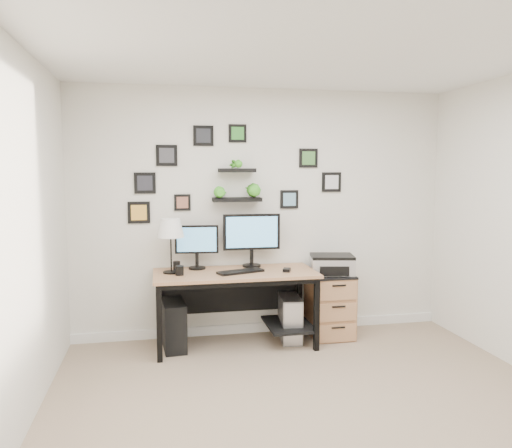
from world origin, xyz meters
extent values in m
plane|color=tan|center=(0.00, 0.00, 0.00)|extent=(4.00, 4.00, 0.00)
plane|color=white|center=(0.00, 0.00, 2.60)|extent=(4.00, 4.00, 0.00)
plane|color=silver|center=(0.00, 2.00, 1.30)|extent=(4.00, 0.00, 4.00)
plane|color=silver|center=(-2.00, 0.00, 1.30)|extent=(0.00, 4.00, 4.00)
cube|color=white|center=(0.00, 1.99, 0.05)|extent=(4.00, 0.03, 0.10)
cube|color=#AD7B52|center=(-0.37, 1.63, 0.73)|extent=(1.60, 0.70, 0.03)
cube|color=black|center=(-0.37, 1.63, 0.69)|extent=(1.54, 0.64, 0.05)
cube|color=black|center=(-0.37, 1.96, 0.46)|extent=(1.44, 0.02, 0.41)
cube|color=black|center=(0.18, 1.63, 0.18)|extent=(0.45, 0.63, 0.03)
cube|color=black|center=(-1.12, 1.33, 0.36)|extent=(0.05, 0.05, 0.72)
cube|color=black|center=(-1.12, 1.93, 0.36)|extent=(0.05, 0.05, 0.72)
cube|color=black|center=(0.38, 1.33, 0.36)|extent=(0.05, 0.05, 0.72)
cube|color=black|center=(0.38, 1.93, 0.36)|extent=(0.05, 0.05, 0.72)
cylinder|color=black|center=(-0.72, 1.85, 0.76)|extent=(0.19, 0.19, 0.02)
cylinder|color=black|center=(-0.72, 1.85, 0.84)|extent=(0.04, 0.04, 0.15)
cube|color=black|center=(-0.73, 1.85, 1.05)|extent=(0.44, 0.07, 0.29)
cube|color=#59A5D8|center=(-0.73, 1.83, 1.05)|extent=(0.39, 0.05, 0.25)
cylinder|color=black|center=(-0.16, 1.86, 0.76)|extent=(0.19, 0.19, 0.02)
cylinder|color=black|center=(-0.16, 1.86, 0.85)|extent=(0.04, 0.04, 0.17)
cube|color=black|center=(-0.16, 1.86, 1.12)|extent=(0.59, 0.04, 0.37)
cube|color=#59A5D8|center=(-0.16, 1.84, 1.12)|extent=(0.53, 0.01, 0.32)
cube|color=black|center=(-0.32, 1.57, 0.76)|extent=(0.49, 0.29, 0.02)
cube|color=black|center=(0.14, 1.54, 0.77)|extent=(0.10, 0.12, 0.03)
cylinder|color=black|center=(-0.99, 1.70, 0.76)|extent=(0.16, 0.16, 0.02)
cylinder|color=black|center=(-0.99, 1.70, 1.00)|extent=(0.01, 0.01, 0.49)
cone|color=white|center=(-0.99, 1.70, 1.19)|extent=(0.26, 0.26, 0.18)
cylinder|color=black|center=(-0.91, 1.57, 0.80)|extent=(0.08, 0.08, 0.09)
cylinder|color=black|center=(-0.93, 1.82, 0.80)|extent=(0.07, 0.07, 0.09)
cube|color=black|center=(-0.98, 1.67, 0.23)|extent=(0.24, 0.48, 0.47)
cube|color=gray|center=(0.22, 1.69, 0.23)|extent=(0.25, 0.47, 0.45)
cube|color=silver|center=(0.19, 1.46, 0.23)|extent=(0.18, 0.03, 0.42)
cube|color=#AD7B52|center=(0.66, 1.73, 0.33)|extent=(0.42, 0.50, 0.65)
cube|color=black|center=(0.66, 1.73, 0.66)|extent=(0.43, 0.51, 0.02)
cube|color=#AD7B52|center=(0.66, 1.47, 0.11)|extent=(0.39, 0.02, 0.18)
cylinder|color=black|center=(0.66, 1.46, 0.17)|extent=(0.14, 0.02, 0.02)
cube|color=#AD7B52|center=(0.66, 1.47, 0.33)|extent=(0.39, 0.02, 0.18)
cylinder|color=black|center=(0.66, 1.46, 0.39)|extent=(0.14, 0.02, 0.02)
cube|color=#AD7B52|center=(0.66, 1.47, 0.54)|extent=(0.39, 0.02, 0.18)
cylinder|color=black|center=(0.66, 1.46, 0.60)|extent=(0.14, 0.02, 0.02)
cube|color=silver|center=(0.67, 1.72, 0.76)|extent=(0.50, 0.42, 0.17)
cube|color=black|center=(0.67, 1.72, 0.86)|extent=(0.50, 0.42, 0.03)
cube|color=black|center=(0.64, 1.54, 0.73)|extent=(0.30, 0.08, 0.10)
cube|color=black|center=(-0.30, 1.91, 1.45)|extent=(0.50, 0.18, 0.04)
cube|color=black|center=(-0.30, 1.90, 1.75)|extent=(0.38, 0.15, 0.04)
imported|color=green|center=(-0.47, 1.91, 1.60)|extent=(0.15, 0.12, 0.27)
imported|color=green|center=(-0.13, 1.91, 1.60)|extent=(0.15, 0.15, 0.27)
imported|color=green|center=(-0.30, 1.90, 1.90)|extent=(0.13, 0.09, 0.25)
cube|color=black|center=(-1.01, 1.99, 1.90)|extent=(0.21, 0.02, 0.21)
cube|color=#39393F|center=(-1.01, 1.98, 1.90)|extent=(0.15, 0.00, 0.15)
cube|color=black|center=(0.28, 1.99, 1.44)|extent=(0.20, 0.02, 0.20)
cube|color=#699CB9|center=(0.28, 1.98, 1.44)|extent=(0.14, 0.00, 0.14)
cube|color=black|center=(-1.23, 1.99, 1.62)|extent=(0.21, 0.02, 0.21)
cube|color=#27272E|center=(-1.23, 1.98, 1.62)|extent=(0.15, 0.00, 0.15)
cube|color=black|center=(0.49, 1.99, 1.88)|extent=(0.20, 0.02, 0.20)
cube|color=#437C38|center=(0.49, 1.98, 1.88)|extent=(0.14, 0.00, 0.14)
cube|color=black|center=(0.75, 1.99, 1.62)|extent=(0.21, 0.02, 0.21)
cube|color=silver|center=(0.75, 1.98, 1.62)|extent=(0.15, 0.00, 0.15)
cube|color=black|center=(-1.29, 1.99, 1.33)|extent=(0.22, 0.02, 0.22)
cube|color=gold|center=(-1.29, 1.98, 1.33)|extent=(0.15, 0.00, 0.15)
cube|color=black|center=(-0.28, 1.99, 2.13)|extent=(0.19, 0.02, 0.19)
cube|color=#30842C|center=(-0.28, 1.98, 2.13)|extent=(0.13, 0.00, 0.13)
cube|color=black|center=(-0.63, 1.99, 2.10)|extent=(0.21, 0.02, 0.21)
cube|color=#222329|center=(-0.63, 1.98, 2.10)|extent=(0.14, 0.00, 0.14)
cube|color=black|center=(-0.86, 1.99, 1.42)|extent=(0.17, 0.02, 0.17)
cube|color=#8F5542|center=(-0.86, 1.98, 1.42)|extent=(0.12, 0.00, 0.12)
camera|label=1|loc=(-1.11, -3.17, 1.75)|focal=35.00mm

